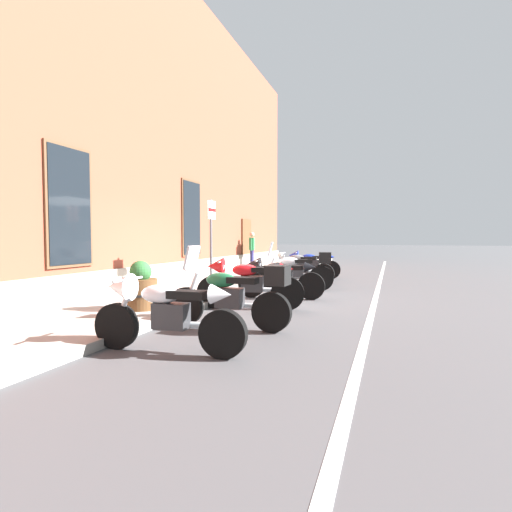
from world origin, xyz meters
The scene contains 14 objects.
ground_plane centered at (0.00, 0.00, 0.00)m, with size 140.00×140.00×0.00m, color #424244.
sidewalk centered at (0.00, 1.40, 0.07)m, with size 31.89×2.80×0.14m, color gray.
lane_stripe centered at (0.00, -3.20, 0.00)m, with size 31.89×0.12×0.01m, color silver.
brick_pub_facade centered at (0.00, 5.98, 4.86)m, with size 25.89×6.46×9.73m.
motorcycle_white_sport centered at (-4.74, -0.81, 0.55)m, with size 0.62×2.09×1.00m.
motorcycle_green_touring centered at (-3.25, -1.18, 0.55)m, with size 0.62×2.15×1.32m.
motorcycle_red_sport centered at (-1.57, -0.75, 0.57)m, with size 0.73×2.18×1.05m.
motorcycle_black_sport centered at (-0.05, -0.98, 0.54)m, with size 0.62×2.10×0.99m.
motorcycle_silver_touring centered at (1.54, -1.10, 0.56)m, with size 0.81×2.17×1.34m.
motorcycle_grey_naked centered at (3.02, -0.81, 0.49)m, with size 0.62×2.15×0.99m.
motorcycle_blue_sport centered at (4.74, -0.79, 0.55)m, with size 0.62×2.04×0.99m.
pedestrian_striped_shirt centered at (7.09, 2.25, 1.00)m, with size 0.58×0.27×1.56m.
parking_sign centered at (-0.38, 0.60, 1.59)m, with size 0.36×0.07×2.24m.
barrel_planter centered at (-2.91, 0.81, 0.51)m, with size 0.63×0.63×0.90m.
Camera 1 is at (-8.91, -3.53, 1.46)m, focal length 27.15 mm.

